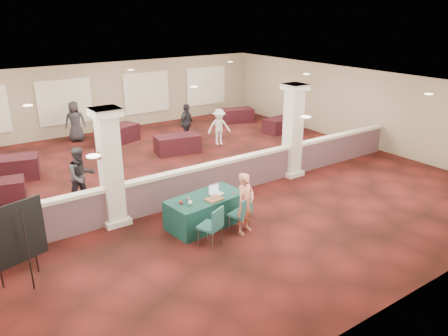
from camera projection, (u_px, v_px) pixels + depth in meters
ground at (196, 179)px, 15.03m from camera, size 16.00×16.00×0.00m
wall_back at (107, 97)px, 20.65m from camera, size 16.00×0.04×3.20m
wall_front at (413, 228)px, 8.30m from camera, size 16.00×0.04×3.20m
wall_right at (354, 106)px, 18.76m from camera, size 0.04×16.00×3.20m
ceiling at (194, 86)px, 13.92m from camera, size 16.00×16.00×0.02m
partition_wall at (221, 177)px, 13.67m from camera, size 15.60×0.28×1.10m
column_left at (110, 167)px, 11.43m from camera, size 0.72×0.72×3.20m
column_right at (293, 130)px, 14.91m from camera, size 0.72×0.72×3.20m
sconce_left at (99, 156)px, 11.16m from camera, size 0.12×0.12×0.18m
sconce_right at (119, 152)px, 11.46m from camera, size 0.12×0.12×0.18m
near_table at (206, 211)px, 11.77m from camera, size 2.22×1.29×0.81m
conf_chair_main at (243, 212)px, 11.33m from camera, size 0.60×0.60×0.97m
conf_chair_side at (213, 224)px, 10.65m from camera, size 0.67×0.67×1.02m
easel_board at (18, 234)px, 8.92m from camera, size 1.09×0.65×1.90m
woman at (245, 203)px, 11.22m from camera, size 0.68×0.55×1.65m
far_table_front_center at (177, 144)px, 17.72m from camera, size 1.91×1.19×0.72m
far_table_front_right at (280, 125)px, 20.70m from camera, size 1.78×1.08×0.68m
far_table_back_left at (9, 168)px, 14.94m from camera, size 2.07×1.39×0.77m
far_table_back_center at (118, 134)px, 19.00m from camera, size 2.04×1.51×0.75m
far_table_back_right at (236, 115)px, 22.49m from camera, size 1.89×1.33×0.69m
attendee_a at (81, 176)px, 12.84m from camera, size 0.90×0.57×1.78m
attendee_b at (219, 127)px, 18.68m from camera, size 1.08×0.75×1.55m
attendee_c at (186, 123)px, 18.91m from camera, size 1.11×0.94×1.71m
attendee_d at (75, 122)px, 19.06m from camera, size 0.97×0.67×1.78m
laptop_base at (217, 194)px, 11.79m from camera, size 0.39×0.30×0.02m
laptop_screen at (214, 188)px, 11.84m from camera, size 0.37×0.05×0.24m
screen_glow at (214, 189)px, 11.84m from camera, size 0.33×0.04×0.21m
knitting at (214, 199)px, 11.46m from camera, size 0.48×0.38×0.03m
yarn_cream at (190, 203)px, 11.15m from camera, size 0.12×0.12×0.12m
yarn_red at (181, 202)px, 11.17m from camera, size 0.11×0.11×0.11m
yarn_grey at (188, 199)px, 11.39m from camera, size 0.12×0.12×0.12m
scissors at (234, 193)px, 11.86m from camera, size 0.14×0.05×0.01m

